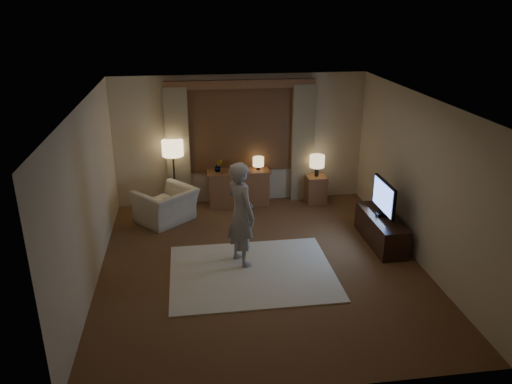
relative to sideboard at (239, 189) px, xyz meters
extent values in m
cube|color=brown|center=(0.08, -2.50, -0.36)|extent=(5.00, 5.50, 0.02)
cube|color=silver|center=(0.08, -2.50, 2.26)|extent=(5.00, 5.50, 0.02)
cube|color=beige|center=(0.08, 0.26, 0.95)|extent=(5.00, 0.02, 2.60)
cube|color=beige|center=(0.08, -5.26, 0.95)|extent=(5.00, 0.02, 2.60)
cube|color=beige|center=(-2.43, -2.50, 0.95)|extent=(0.02, 5.50, 2.60)
cube|color=beige|center=(2.59, -2.50, 0.95)|extent=(0.02, 5.50, 2.60)
cube|color=black|center=(0.08, 0.23, 1.20)|extent=(2.00, 0.01, 1.70)
cube|color=brown|center=(0.08, 0.22, 1.20)|extent=(2.08, 0.04, 1.78)
cube|color=tan|center=(-1.17, 0.15, 0.85)|extent=(0.45, 0.12, 2.40)
cube|color=tan|center=(1.33, 0.15, 0.85)|extent=(0.45, 0.12, 2.40)
cube|color=brown|center=(0.08, 0.17, 2.07)|extent=(2.90, 0.14, 0.16)
cube|color=beige|center=(-0.09, -2.72, -0.34)|extent=(2.50, 2.00, 0.02)
cube|color=brown|center=(0.00, 0.00, 0.00)|extent=(1.20, 0.40, 0.70)
cube|color=brown|center=(0.00, 0.00, 0.45)|extent=(0.16, 0.02, 0.20)
imported|color=#999999|center=(-0.40, 0.00, 0.50)|extent=(0.17, 0.13, 0.30)
cylinder|color=black|center=(0.40, 0.00, 0.41)|extent=(0.08, 0.08, 0.12)
cylinder|color=beige|center=(0.40, 0.00, 0.56)|extent=(0.22, 0.22, 0.18)
cylinder|color=black|center=(-1.27, 0.00, -0.34)|extent=(0.30, 0.30, 0.03)
cylinder|color=black|center=(-1.27, 0.00, 0.21)|extent=(0.04, 0.04, 1.12)
cylinder|color=beige|center=(-1.27, 0.00, 0.91)|extent=(0.41, 0.41, 0.30)
imported|color=#C0B69E|center=(-1.44, -0.61, -0.03)|extent=(1.31, 1.30, 0.64)
cube|color=brown|center=(1.59, -0.05, -0.07)|extent=(0.40, 0.40, 0.56)
cylinder|color=black|center=(1.59, -0.05, 0.31)|extent=(0.08, 0.08, 0.20)
cylinder|color=beige|center=(1.59, -0.05, 0.53)|extent=(0.30, 0.30, 0.24)
cube|color=black|center=(2.23, -2.03, -0.10)|extent=(0.45, 1.40, 0.50)
cube|color=black|center=(2.23, -2.03, 0.18)|extent=(0.21, 0.10, 0.06)
cube|color=black|center=(2.23, -2.03, 0.51)|extent=(0.05, 0.87, 0.53)
cube|color=#5D81FF|center=(2.20, -2.03, 0.51)|extent=(0.00, 0.81, 0.48)
imported|color=#ABA79E|center=(-0.22, -2.39, 0.51)|extent=(0.61, 0.72, 1.67)
camera|label=1|loc=(-0.97, -9.37, 3.60)|focal=35.00mm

